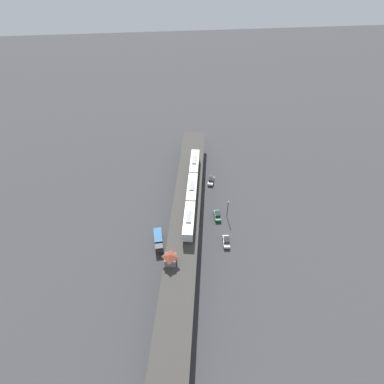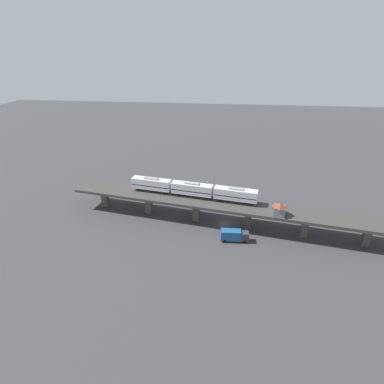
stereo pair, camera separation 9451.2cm
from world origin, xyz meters
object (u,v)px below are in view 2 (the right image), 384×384
Objects in this scene: subway_train at (192,189)px; delivery_truck at (234,235)px; street_car_white at (156,199)px; street_car_silver at (239,203)px; street_car_green at (207,203)px; signal_hut at (280,209)px; street_lamp at (208,190)px.

delivery_truck is at bearing 48.38° from subway_train.
street_car_silver is at bearing 91.50° from street_car_white.
signal_hut is at bearing 51.87° from street_car_green.
street_car_white is at bearing -80.49° from street_lamp.
delivery_truck is (19.85, -1.79, 0.82)m from street_car_silver.
subway_train is at bearing 57.72° from street_car_white.
street_car_silver is 19.94m from delivery_truck.
street_car_green is at bearing -155.60° from delivery_truck.
street_car_white is (-8.08, -12.79, -8.36)m from subway_train.
signal_hut is 20.48m from street_car_silver.
subway_train is 12.06m from street_car_green.
delivery_truck is at bearing 24.40° from street_car_green.
street_car_silver is at bearing 174.86° from delivery_truck.
signal_hut reaches higher than street_car_silver.
delivery_truck is 1.05× the size of street_lamp.
subway_train is 18.28m from delivery_truck.
subway_train is at bearing -19.42° from street_lamp.
delivery_truck is at bearing -5.14° from street_car_silver.
street_car_white is at bearing -127.17° from delivery_truck.
signal_hut is 0.53× the size of street_lamp.
street_car_silver is 0.65× the size of street_lamp.
signal_hut is 0.78× the size of street_car_white.
signal_hut is 0.51× the size of delivery_truck.
signal_hut is 26.21m from street_car_green.
subway_train reaches higher than street_lamp.
street_car_white is (-15.81, -36.43, -7.62)m from signal_hut.
delivery_truck is (19.14, 25.23, 0.82)m from street_car_white.
street_car_green is at bearing -84.30° from street_car_silver.
street_car_green is (-7.76, 3.91, -8.36)m from subway_train.
street_car_green and street_car_white have the same top height.
signal_hut is 0.82× the size of street_car_silver.
street_lamp is at bearing -101.28° from street_car_silver.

